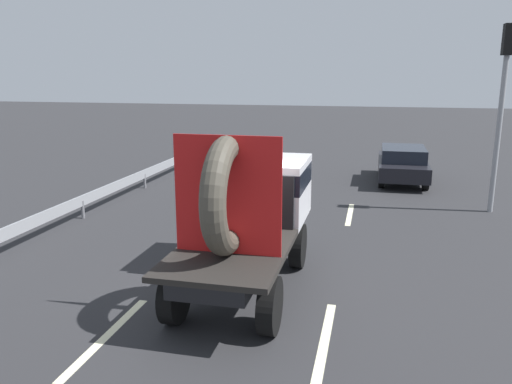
{
  "coord_description": "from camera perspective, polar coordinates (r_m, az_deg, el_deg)",
  "views": [
    {
      "loc": [
        2.62,
        -9.55,
        4.27
      ],
      "look_at": [
        0.21,
        0.65,
        1.81
      ],
      "focal_mm": 35.42,
      "sensor_mm": 36.0,
      "label": 1
    }
  ],
  "objects": [
    {
      "name": "lane_dash_right_far",
      "position": [
        16.01,
        10.55,
        -2.48
      ],
      "size": [
        0.16,
        2.54,
        0.01
      ],
      "primitive_type": "cube",
      "rotation": [
        0.0,
        0.0,
        1.57
      ],
      "color": "beige",
      "rests_on": "ground_plane"
    },
    {
      "name": "distant_sedan",
      "position": [
        21.2,
        16.22,
        3.15
      ],
      "size": [
        1.86,
        4.34,
        1.42
      ],
      "color": "black",
      "rests_on": "ground_plane"
    },
    {
      "name": "lane_dash_left_far",
      "position": [
        16.27,
        -2.13,
        -2.01
      ],
      "size": [
        0.16,
        2.52,
        0.01
      ],
      "primitive_type": "cube",
      "rotation": [
        0.0,
        0.0,
        1.57
      ],
      "color": "beige",
      "rests_on": "ground_plane"
    },
    {
      "name": "lane_dash_right_near",
      "position": [
        8.67,
        7.73,
        -16.41
      ],
      "size": [
        0.16,
        2.79,
        0.01
      ],
      "primitive_type": "cube",
      "rotation": [
        0.0,
        0.0,
        1.57
      ],
      "color": "beige",
      "rests_on": "ground_plane"
    },
    {
      "name": "guardrail",
      "position": [
        17.84,
        -15.44,
        0.63
      ],
      "size": [
        0.1,
        17.09,
        0.71
      ],
      "color": "gray",
      "rests_on": "ground_plane"
    },
    {
      "name": "flatbed_truck",
      "position": [
        10.45,
        -0.49,
        -1.39
      ],
      "size": [
        2.02,
        5.0,
        3.28
      ],
      "color": "black",
      "rests_on": "ground_plane"
    },
    {
      "name": "traffic_light",
      "position": [
        17.17,
        26.12,
        10.08
      ],
      "size": [
        0.42,
        0.36,
        5.71
      ],
      "color": "gray",
      "rests_on": "ground_plane"
    },
    {
      "name": "lane_dash_left_near",
      "position": [
        9.12,
        -16.49,
        -15.3
      ],
      "size": [
        0.16,
        2.78,
        0.01
      ],
      "primitive_type": "cube",
      "rotation": [
        0.0,
        0.0,
        1.57
      ],
      "color": "beige",
      "rests_on": "ground_plane"
    },
    {
      "name": "ground_plane",
      "position": [
        10.79,
        -1.94,
        -10.13
      ],
      "size": [
        120.0,
        120.0,
        0.0
      ],
      "primitive_type": "plane",
      "color": "#28282B"
    }
  ]
}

